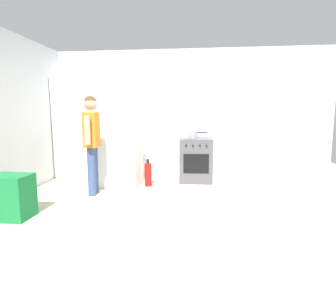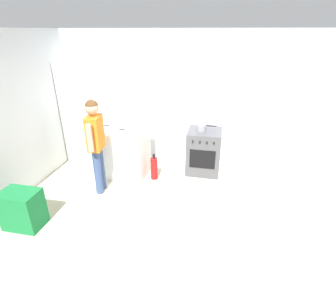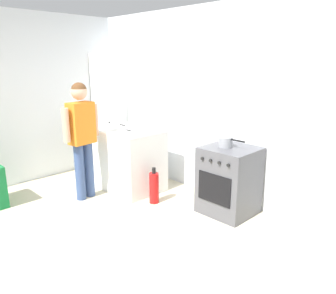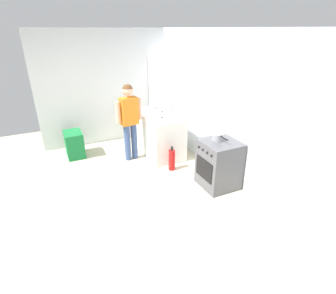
# 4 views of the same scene
# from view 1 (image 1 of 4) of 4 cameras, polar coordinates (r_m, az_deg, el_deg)

# --- Properties ---
(ground_plane) EXTENTS (8.00, 8.00, 0.00)m
(ground_plane) POSITION_cam_1_polar(r_m,az_deg,el_deg) (3.78, 0.56, -13.27)
(ground_plane) COLOR beige
(back_wall) EXTENTS (6.00, 0.10, 2.60)m
(back_wall) POSITION_cam_1_polar(r_m,az_deg,el_deg) (5.47, 2.57, 7.11)
(back_wall) COLOR silver
(back_wall) RESTS_ON ground
(side_wall_left) EXTENTS (0.10, 3.10, 2.60)m
(side_wall_left) POSITION_cam_1_polar(r_m,az_deg,el_deg) (4.89, -31.00, 5.99)
(side_wall_left) COLOR silver
(side_wall_left) RESTS_ON ground
(counter_unit) EXTENTS (1.30, 0.70, 0.90)m
(counter_unit) POSITION_cam_1_polar(r_m,az_deg,el_deg) (5.09, -13.42, -2.76)
(counter_unit) COLOR white
(counter_unit) RESTS_ON ground
(oven_left) EXTENTS (0.62, 0.62, 0.85)m
(oven_left) POSITION_cam_1_polar(r_m,az_deg,el_deg) (5.17, 6.14, -2.69)
(oven_left) COLOR #4C4C51
(oven_left) RESTS_ON ground
(pot) EXTENTS (0.36, 0.18, 0.13)m
(pot) POSITION_cam_1_polar(r_m,az_deg,el_deg) (5.09, 5.50, 2.70)
(pot) COLOR gray
(pot) RESTS_ON oven_left
(knife_utility) EXTENTS (0.23, 0.15, 0.01)m
(knife_utility) POSITION_cam_1_polar(r_m,az_deg,el_deg) (5.27, -17.55, 2.44)
(knife_utility) COLOR silver
(knife_utility) RESTS_ON counter_unit
(knife_paring) EXTENTS (0.21, 0.05, 0.01)m
(knife_paring) POSITION_cam_1_polar(r_m,az_deg,el_deg) (5.23, -14.96, 2.50)
(knife_paring) COLOR silver
(knife_paring) RESTS_ON counter_unit
(knife_carving) EXTENTS (0.33, 0.08, 0.01)m
(knife_carving) POSITION_cam_1_polar(r_m,az_deg,el_deg) (4.92, -10.18, 2.33)
(knife_carving) COLOR silver
(knife_carving) RESTS_ON counter_unit
(person) EXTENTS (0.24, 0.57, 1.60)m
(person) POSITION_cam_1_polar(r_m,az_deg,el_deg) (4.40, -16.27, 2.18)
(person) COLOR #384C7A
(person) RESTS_ON ground
(fire_extinguisher) EXTENTS (0.13, 0.13, 0.50)m
(fire_extinguisher) POSITION_cam_1_polar(r_m,az_deg,el_deg) (4.82, -4.35, -5.96)
(fire_extinguisher) COLOR red
(fire_extinguisher) RESTS_ON ground
(recycling_crate_lower) EXTENTS (0.52, 0.36, 0.28)m
(recycling_crate_lower) POSITION_cam_1_polar(r_m,az_deg,el_deg) (3.98, -31.07, -11.17)
(recycling_crate_lower) COLOR #197238
(recycling_crate_lower) RESTS_ON ground
(recycling_crate_upper) EXTENTS (0.52, 0.36, 0.28)m
(recycling_crate_upper) POSITION_cam_1_polar(r_m,az_deg,el_deg) (3.90, -31.35, -7.25)
(recycling_crate_upper) COLOR #197238
(recycling_crate_upper) RESTS_ON recycling_crate_lower
(larder_cabinet) EXTENTS (0.48, 0.44, 2.00)m
(larder_cabinet) POSITION_cam_1_polar(r_m,az_deg,el_deg) (5.84, -20.84, 3.70)
(larder_cabinet) COLOR white
(larder_cabinet) RESTS_ON ground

